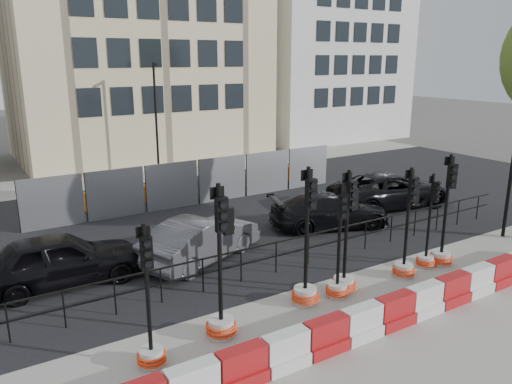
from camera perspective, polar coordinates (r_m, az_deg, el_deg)
ground at (r=14.89m, az=8.81°, el=-9.76°), size 120.00×120.00×0.00m
sidewalk_near at (r=13.02m, az=17.67°, el=-14.10°), size 40.00×6.00×0.02m
road at (r=20.31m, az=-4.12°, el=-2.74°), size 40.00×14.00×0.03m
sidewalk_far at (r=28.32m, az=-12.69°, el=2.03°), size 40.00×4.00×0.02m
building_cream at (r=34.06m, az=-13.84°, el=19.33°), size 15.00×10.06×18.00m
building_white at (r=41.35m, az=7.34°, el=17.40°), size 12.00×9.06×16.00m
kerb_railing at (r=15.47m, az=6.02°, el=-5.92°), size 18.00×0.04×1.00m
heras_fencing at (r=22.84m, az=-6.26°, el=0.89°), size 14.33×1.72×2.00m
lamp_post_far at (r=27.01m, az=-11.34°, el=8.41°), size 0.12×0.56×6.00m
barrier_row at (r=12.97m, az=17.12°, el=-12.40°), size 14.65×0.50×0.80m
traffic_signal_a at (r=10.88m, az=-11.97°, el=-16.00°), size 0.61×0.61×3.12m
traffic_signal_b at (r=11.57m, az=-3.97°, el=-12.43°), size 0.72×0.72×3.63m
traffic_signal_c at (r=13.08m, az=5.72°, el=-9.63°), size 0.72×0.72×3.66m
traffic_signal_d at (r=13.85m, az=10.18°, el=-8.07°), size 0.67×0.67×3.43m
traffic_signal_e at (r=13.59m, az=9.35°, el=-9.29°), size 0.62×0.62×3.13m
traffic_signal_f at (r=15.17m, az=16.73°, el=-6.55°), size 0.65×0.65×3.28m
traffic_signal_g at (r=16.12m, az=18.97°, el=-6.11°), size 0.58×0.58×2.95m
traffic_signal_h at (r=16.41m, az=20.56°, el=-5.47°), size 0.69×0.69×3.49m
car_a at (r=15.07m, az=-21.53°, el=-7.20°), size 2.11×4.61×1.53m
car_b at (r=15.81m, az=-6.26°, el=-5.36°), size 4.66×5.44×1.43m
car_c at (r=18.95m, az=8.43°, el=-2.14°), size 4.57×5.65×1.32m
car_d at (r=22.16m, az=15.10°, el=0.23°), size 3.99×6.04×1.48m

